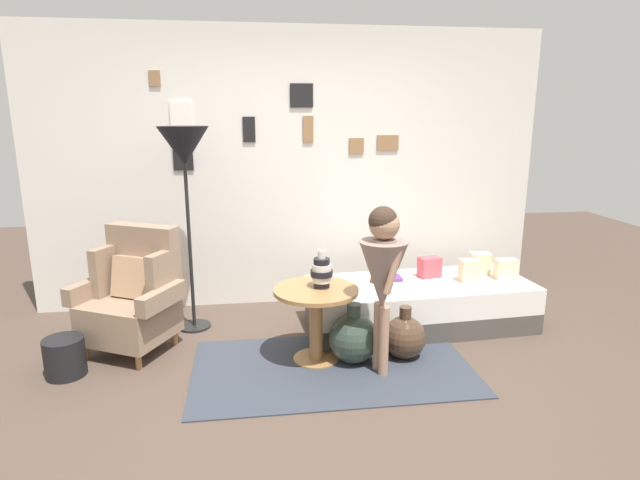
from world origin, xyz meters
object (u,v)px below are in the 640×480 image
object	(u,v)px
armchair	(134,296)
floor_lamp	(184,154)
demijohn_near	(353,338)
magazine_basket	(65,357)
side_table	(316,308)
book_on_daybed	(389,278)
demijohn_far	(404,337)
daybed	(420,304)
vase_striped	(322,272)
person_child	(383,268)

from	to	relation	value
armchair	floor_lamp	xyz separation A→B (m)	(0.41, 0.36, 1.06)
armchair	demijohn_near	size ratio (longest dim) A/B	2.11
armchair	magazine_basket	distance (m)	0.65
side_table	book_on_daybed	distance (m)	0.97
armchair	demijohn_far	size ratio (longest dim) A/B	2.36
floor_lamp	demijohn_near	distance (m)	1.99
armchair	floor_lamp	world-z (taller)	floor_lamp
demijohn_near	demijohn_far	size ratio (longest dim) A/B	1.12
daybed	side_table	xyz separation A→B (m)	(-0.99, -0.54, 0.22)
book_on_daybed	demijohn_far	distance (m)	0.74
daybed	floor_lamp	distance (m)	2.37
vase_striped	demijohn_near	size ratio (longest dim) A/B	0.61
vase_striped	daybed	bearing A→B (deg)	28.44
person_child	demijohn_far	world-z (taller)	person_child
vase_striped	demijohn_far	world-z (taller)	vase_striped
armchair	side_table	world-z (taller)	armchair
side_table	vase_striped	bearing A→B (deg)	29.71
daybed	demijohn_near	world-z (taller)	demijohn_near
daybed	vase_striped	world-z (taller)	vase_striped
demijohn_near	magazine_basket	xyz separation A→B (m)	(-2.07, 0.07, -0.05)
side_table	demijohn_near	distance (m)	0.36
magazine_basket	demijohn_near	bearing A→B (deg)	-1.99
floor_lamp	demijohn_far	xyz separation A→B (m)	(1.65, -0.81, -1.34)
armchair	magazine_basket	size ratio (longest dim) A/B	3.46
floor_lamp	daybed	bearing A→B (deg)	-6.71
side_table	demijohn_near	size ratio (longest dim) A/B	1.37
book_on_daybed	demijohn_far	size ratio (longest dim) A/B	0.53
floor_lamp	book_on_daybed	distance (m)	2.03
book_on_daybed	daybed	bearing A→B (deg)	-23.09
floor_lamp	book_on_daybed	size ratio (longest dim) A/B	7.83
person_child	book_on_daybed	bearing A→B (deg)	71.84
vase_striped	floor_lamp	world-z (taller)	floor_lamp
person_child	demijohn_far	size ratio (longest dim) A/B	2.96
person_child	demijohn_far	distance (m)	0.70
daybed	magazine_basket	size ratio (longest dim) A/B	6.96
vase_striped	side_table	bearing A→B (deg)	-150.29
person_child	demijohn_near	distance (m)	0.65
vase_striped	demijohn_far	bearing A→B (deg)	-6.73
armchair	person_child	bearing A→B (deg)	-20.05
vase_striped	demijohn_far	distance (m)	0.82
armchair	daybed	size ratio (longest dim) A/B	0.50
side_table	person_child	world-z (taller)	person_child
magazine_basket	armchair	bearing A→B (deg)	43.82
vase_striped	person_child	bearing A→B (deg)	-35.87
vase_striped	demijohn_near	bearing A→B (deg)	-21.23
side_table	vase_striped	size ratio (longest dim) A/B	2.24
vase_striped	person_child	xyz separation A→B (m)	(0.39, -0.28, 0.10)
armchair	vase_striped	world-z (taller)	armchair
daybed	demijohn_far	distance (m)	0.66
armchair	daybed	bearing A→B (deg)	3.06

